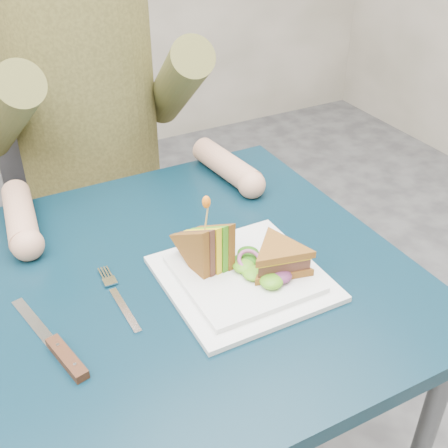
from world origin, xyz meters
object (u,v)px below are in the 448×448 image
chair (91,195)px  fork (119,299)px  plate (243,276)px  knife (60,351)px  table (188,306)px  diner (83,76)px  sandwich_flat (279,258)px  sandwich_upright (207,248)px

chair → fork: bearing=-100.7°
plate → fork: 0.21m
plate → knife: (-0.32, -0.02, -0.00)m
table → knife: 0.27m
diner → sandwich_flat: 0.67m
chair → plate: 0.76m
table → knife: size_ratio=3.42×
diner → sandwich_flat: (0.13, -0.64, -0.14)m
table → plate: (0.08, -0.07, 0.09)m
sandwich_upright → knife: bearing=-166.2°
fork → chair: bearing=79.3°
chair → knife: (-0.24, -0.75, 0.20)m
chair → diner: 0.39m
table → sandwich_flat: (0.13, -0.09, 0.12)m
diner → plate: diner is taller
table → fork: bearing=-172.1°
knife → table: bearing=20.3°
chair → plate: bearing=-84.1°
plate → sandwich_upright: bearing=134.8°
sandwich_flat → fork: 0.27m
fork → diner: bearing=77.2°
sandwich_upright → knife: sandwich_upright is taller
fork → table: bearing=7.9°
diner → knife: (-0.24, -0.64, -0.18)m
table → knife: knife is taller
diner → knife: size_ratio=3.40×
plate → knife: bearing=-176.0°
chair → sandwich_flat: chair is taller
table → diner: 0.61m
sandwich_upright → knife: size_ratio=0.62×
table → plate: plate is taller
chair → sandwich_upright: chair is taller
sandwich_upright → plate: bearing=-45.2°
diner → fork: bearing=-102.8°
plate → table: bearing=138.3°
sandwich_upright → diner: bearing=93.1°
table → diner: size_ratio=1.01×
diner → plate: 0.64m
diner → plate: bearing=-83.0°
table → plate: bearing=-41.7°
plate → sandwich_flat: size_ratio=1.81×
diner → sandwich_flat: size_ratio=5.20×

